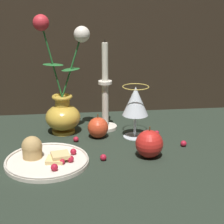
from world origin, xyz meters
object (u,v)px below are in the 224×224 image
Objects in this scene: candlestick at (105,99)px; apple_near_glass at (149,144)px; vase at (63,102)px; wine_glass at (135,103)px; apple_beside_vase at (97,128)px; plate_with_pastries at (44,158)px.

apple_near_glass is at bearing -67.82° from candlestick.
vase is 0.33m from apple_near_glass.
wine_glass is 2.13× the size of apple_beside_vase.
plate_with_pastries is at bearing -178.67° from apple_near_glass.
candlestick is at bearing 134.76° from wine_glass.
apple_beside_vase is at bearing 47.32° from plate_with_pastries.
apple_near_glass is at bearing -42.67° from vase.
vase is at bearing -170.84° from candlestick.
wine_glass is 0.56× the size of candlestick.
candlestick is at bearing 9.16° from vase.
apple_beside_vase is at bearing -113.30° from candlestick.
candlestick is at bearing 52.45° from plate_with_pastries.
wine_glass is (0.28, 0.16, 0.10)m from plate_with_pastries.
vase is 4.22× the size of apple_near_glass.
candlestick reaches higher than apple_near_glass.
apple_near_glass is (0.13, -0.16, 0.01)m from apple_beside_vase.
vase is at bearing 137.33° from apple_near_glass.
vase is 0.14m from candlestick.
vase is at bearing 152.46° from apple_beside_vase.
vase is 1.27× the size of candlestick.
candlestick is 0.11m from apple_beside_vase.
vase is at bearing 164.11° from wine_glass.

